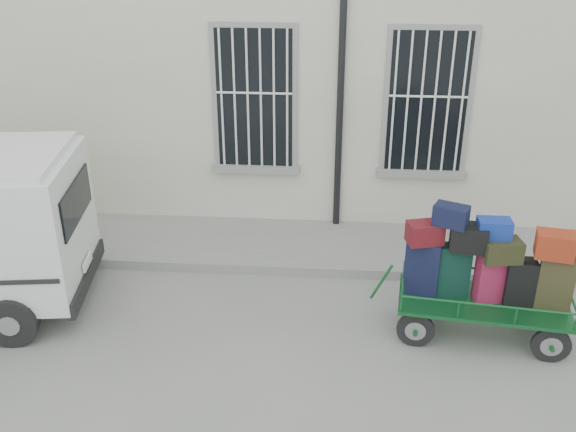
% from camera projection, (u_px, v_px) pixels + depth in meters
% --- Properties ---
extents(ground, '(80.00, 80.00, 0.00)m').
position_uv_depth(ground, '(260.00, 328.00, 8.38)').
color(ground, slate).
rests_on(ground, ground).
extents(building, '(24.00, 5.15, 6.00)m').
position_uv_depth(building, '(292.00, 25.00, 12.05)').
color(building, beige).
rests_on(building, ground).
extents(sidewalk, '(24.00, 1.70, 0.15)m').
position_uv_depth(sidewalk, '(276.00, 245.00, 10.33)').
color(sidewalk, gray).
rests_on(sidewalk, ground).
extents(luggage_cart, '(2.48, 1.18, 1.79)m').
position_uv_depth(luggage_cart, '(484.00, 274.00, 7.86)').
color(luggage_cart, black).
rests_on(luggage_cart, ground).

